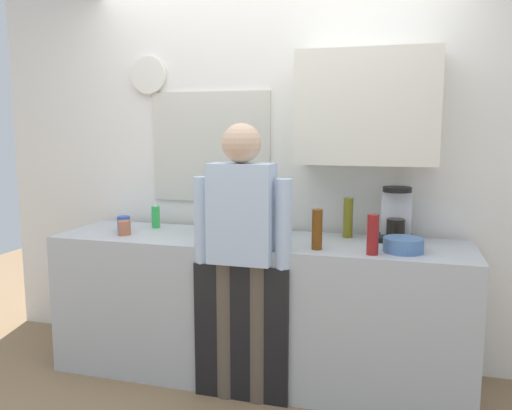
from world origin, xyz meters
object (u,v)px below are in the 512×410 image
Objects in this scene: bottle_red_vinegar at (373,235)px; bottle_olive_oil at (348,218)px; potted_plant at (226,212)px; mixing_bowl at (403,245)px; person_at_sink at (242,240)px; cup_terracotta_mug at (124,228)px; bottle_green_wine at (207,212)px; dish_soap at (156,217)px; coffee_maker at (396,216)px; bottle_dark_sauce at (236,225)px; cup_blue_mug at (124,224)px; bottle_clear_soda at (251,215)px; bottle_amber_beer at (317,229)px.

bottle_olive_oil is at bearing 112.95° from bottle_red_vinegar.
mixing_bowl is at bearing -13.32° from potted_plant.
cup_terracotta_mug is at bearing 155.35° from person_at_sink.
dish_soap is (-0.42, 0.12, -0.07)m from bottle_green_wine.
coffee_maker is at bearing 1.81° from dish_soap.
bottle_dark_sauce is 0.99m from mixing_bowl.
bottle_green_wine is at bearing 4.37° from cup_blue_mug.
bottle_green_wine is 1.67× the size of dish_soap.
person_at_sink is at bearing -173.40° from bottle_red_vinegar.
bottle_dark_sauce is 1.00× the size of dish_soap.
bottle_red_vinegar is at bearing -10.89° from bottle_dark_sauce.
coffee_maker is 1.18× the size of bottle_clear_soda.
bottle_amber_beer is 1.28× the size of dish_soap.
bottle_green_wine is at bearing 17.10° from cup_terracotta_mug.
coffee_maker is 3.59× the size of cup_terracotta_mug.
bottle_red_vinegar is 1.53m from dish_soap.
cup_blue_mug is at bearing -175.33° from bottle_clear_soda.
person_at_sink is at bearing -148.44° from coffee_maker.
cup_terracotta_mug is at bearing -162.90° from bottle_green_wine.
bottle_clear_soda is (0.29, 0.03, -0.01)m from bottle_green_wine.
bottle_olive_oil reaches higher than dish_soap.
person_at_sink reaches higher than potted_plant.
bottle_clear_soda is 1.56× the size of dish_soap.
bottle_olive_oil is at bearing 8.32° from cup_blue_mug.
coffee_maker reaches higher than bottle_green_wine.
coffee_maker is at bearing 8.40° from bottle_green_wine.
dish_soap is at bearing 47.83° from cup_blue_mug.
cup_terracotta_mug is (0.07, -0.11, -0.00)m from cup_blue_mug.
bottle_amber_beer reaches higher than dish_soap.
cup_terracotta_mug is 0.51× the size of dish_soap.
bottle_green_wine is 1.67× the size of bottle_dark_sauce.
bottle_olive_oil is (0.13, 0.38, 0.01)m from bottle_amber_beer.
bottle_clear_soda is 3.04× the size of cup_terracotta_mug.
cup_terracotta_mug is (-0.73, -0.06, -0.04)m from bottle_dark_sauce.
bottle_olive_oil is at bearing 137.24° from mixing_bowl.
coffee_maker is 1.50× the size of bottle_red_vinegar.
mixing_bowl is 0.14× the size of person_at_sink.
bottle_clear_soda reaches higher than mixing_bowl.
bottle_amber_beer is at bearing 172.82° from bottle_red_vinegar.
bottle_amber_beer is (-0.31, 0.04, 0.01)m from bottle_red_vinegar.
potted_plant is (-0.21, 0.10, -0.01)m from bottle_clear_soda.
bottle_green_wine is 1.09m from bottle_red_vinegar.
person_at_sink is at bearing -64.29° from bottle_dark_sauce.
potted_plant is at bearing 158.84° from bottle_red_vinegar.
mixing_bowl is at bearing -9.21° from dish_soap.
cup_terracotta_mug is (-0.80, -0.18, -0.09)m from bottle_clear_soda.
mixing_bowl is (1.22, -0.14, -0.11)m from bottle_green_wine.
bottle_red_vinegar is at bearing -7.18° from bottle_amber_beer.
bottle_dark_sauce is at bearing -56.79° from potted_plant.
cup_blue_mug is at bearing -175.63° from bottle_green_wine.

